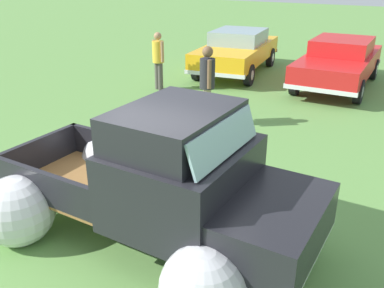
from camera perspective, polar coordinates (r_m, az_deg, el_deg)
The scene contains 7 objects.
ground_plane at distance 5.92m, azimuth -6.61°, elevation -12.14°, with size 80.00×80.00×0.00m, color #609347.
vintage_pickup_truck at distance 5.32m, azimuth -3.62°, elevation -6.78°, with size 4.65×2.81×1.96m.
show_car_0 at distance 14.67m, azimuth 6.20°, elevation 12.71°, with size 2.49×4.83×1.43m.
show_car_1 at distance 13.56m, azimuth 19.52°, elevation 10.69°, with size 2.00×4.73×1.43m.
spectator_1 at distance 12.45m, azimuth -4.64°, elevation 11.72°, with size 0.52×0.45×1.68m.
spectator_2 at distance 9.42m, azimuth 2.10°, elevation 8.62°, with size 0.48×0.48×1.82m.
lane_cone_0 at distance 8.00m, azimuth -3.14°, elevation 0.34°, with size 0.36×0.36×0.63m.
Camera 1 is at (2.98, -3.82, 3.40)m, focal length 38.94 mm.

